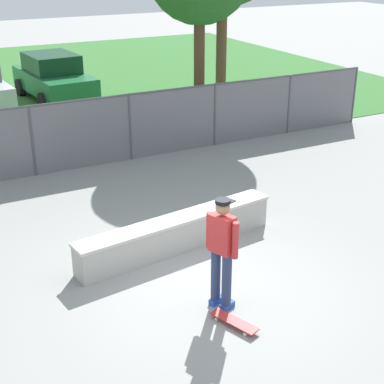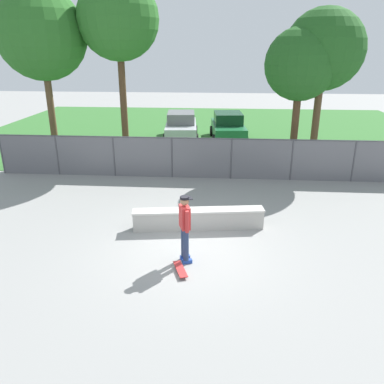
# 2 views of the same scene
# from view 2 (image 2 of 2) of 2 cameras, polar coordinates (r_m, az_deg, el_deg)

# --- Properties ---
(ground_plane) EXTENTS (80.00, 80.00, 0.00)m
(ground_plane) POSITION_cam_2_polar(r_m,az_deg,el_deg) (10.79, -0.49, -8.84)
(ground_plane) COLOR gray
(grass_strip) EXTENTS (29.75, 20.00, 0.02)m
(grass_strip) POSITION_cam_2_polar(r_m,az_deg,el_deg) (26.70, 2.58, 9.16)
(grass_strip) COLOR #336B2D
(grass_strip) RESTS_ON ground
(concrete_ledge) EXTENTS (4.08, 1.02, 0.64)m
(concrete_ledge) POSITION_cam_2_polar(r_m,az_deg,el_deg) (11.97, 0.96, -4.00)
(concrete_ledge) COLOR #A8A59E
(concrete_ledge) RESTS_ON ground
(skateboarder) EXTENTS (0.38, 0.57, 1.84)m
(skateboarder) POSITION_cam_2_polar(r_m,az_deg,el_deg) (9.87, -1.07, -5.05)
(skateboarder) COLOR #2647A5
(skateboarder) RESTS_ON ground
(skateboard) EXTENTS (0.46, 0.82, 0.09)m
(skateboard) POSITION_cam_2_polar(r_m,az_deg,el_deg) (9.89, -1.75, -11.36)
(skateboard) COLOR red
(skateboard) RESTS_ON ground
(chainlink_fence) EXTENTS (17.82, 0.07, 1.77)m
(chainlink_fence) POSITION_cam_2_polar(r_m,az_deg,el_deg) (16.46, 1.41, 5.31)
(chainlink_fence) COLOR #4C4C51
(chainlink_fence) RESTS_ON ground
(tree_near_left) EXTENTS (3.99, 3.99, 7.83)m
(tree_near_left) POSITION_cam_2_polar(r_m,az_deg,el_deg) (19.73, -21.38, 20.78)
(tree_near_left) COLOR brown
(tree_near_left) RESTS_ON ground
(tree_near_right) EXTENTS (3.63, 3.63, 8.32)m
(tree_near_right) POSITION_cam_2_polar(r_m,az_deg,el_deg) (18.87, -10.86, 23.79)
(tree_near_right) COLOR #513823
(tree_near_right) RESTS_ON ground
(tree_mid) EXTENTS (3.04, 3.04, 6.17)m
(tree_mid) POSITION_cam_2_polar(r_m,az_deg,el_deg) (17.59, 15.79, 17.64)
(tree_mid) COLOR #513823
(tree_mid) RESTS_ON ground
(tree_far) EXTENTS (3.41, 3.41, 6.93)m
(tree_far) POSITION_cam_2_polar(r_m,az_deg,el_deg) (18.19, 18.95, 19.24)
(tree_far) COLOR brown
(tree_far) RESTS_ON ground
(car_silver) EXTENTS (2.29, 4.34, 1.66)m
(car_silver) POSITION_cam_2_polar(r_m,az_deg,el_deg) (23.69, -1.62, 9.74)
(car_silver) COLOR #B7BABF
(car_silver) RESTS_ON ground
(car_green) EXTENTS (2.29, 4.34, 1.66)m
(car_green) POSITION_cam_2_polar(r_m,az_deg,el_deg) (23.61, 5.36, 9.63)
(car_green) COLOR #1E6638
(car_green) RESTS_ON ground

